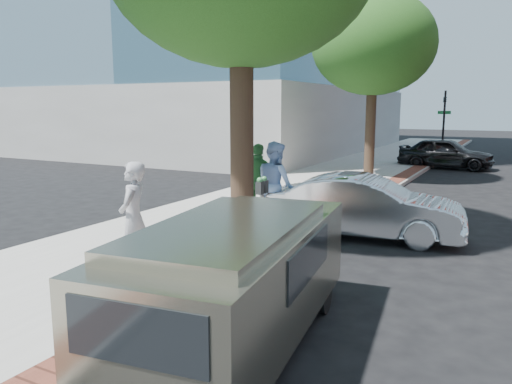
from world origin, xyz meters
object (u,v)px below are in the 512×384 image
Objects in this scene: sedan_silver at (365,207)px; van at (242,274)px; parking_meter at (262,198)px; person_green at (259,182)px; person_officer at (275,184)px; person_gray at (133,218)px; bg_car at (446,153)px.

van reaches higher than sedan_silver.
parking_meter reaches higher than sedan_silver.
person_green is at bearing 87.50° from sedan_silver.
parking_meter is 2.10m from person_officer.
parking_meter is 2.91m from sedan_silver.
bg_car is (2.45, 19.01, -0.36)m from person_gray.
person_green reaches higher than person_gray.
bg_car is 0.94× the size of van.
bg_car is at bearing 86.31° from parking_meter.
person_gray reaches higher than sedan_silver.
person_officer is 15.06m from bg_car.
person_gray is at bearing 143.52° from sedan_silver.
person_green is at bearing 119.08° from parking_meter.
van is (1.36, -3.16, -0.31)m from parking_meter.
person_green reaches higher than bg_car.
sedan_silver is (1.30, 2.56, -0.50)m from parking_meter.
person_officer is (-0.68, 1.99, -0.05)m from parking_meter.
parking_meter is 0.74× the size of person_officer.
person_green reaches higher than sedan_silver.
person_gray is 2.94m from van.
van is (0.07, -5.72, 0.19)m from sedan_silver.
van is at bearing -177.49° from bg_car.
van is (2.72, -1.09, -0.20)m from person_gray.
van is at bearing 46.22° from person_gray.
person_green is (0.04, 4.44, 0.00)m from person_gray.
person_green is 14.77m from bg_car.
person_officer is 0.46× the size of bg_car.
person_officer is at bearing 139.86° from person_green.
parking_meter is 2.71m from person_green.
person_officer is at bearing 108.92° from parking_meter.
person_green is at bearing 157.55° from person_gray.
sedan_silver is (1.98, 0.57, -0.45)m from person_officer.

